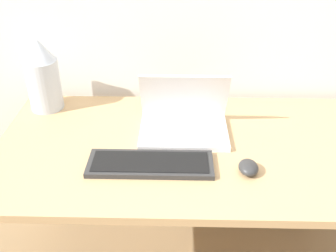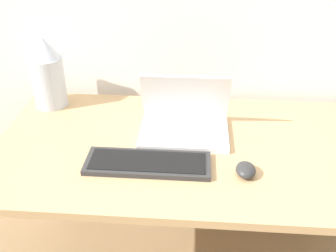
{
  "view_description": "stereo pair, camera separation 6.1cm",
  "coord_description": "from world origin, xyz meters",
  "px_view_note": "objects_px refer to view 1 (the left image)",
  "views": [
    {
      "loc": [
        -0.07,
        -0.83,
        1.53
      ],
      "look_at": [
        -0.09,
        0.36,
        0.8
      ],
      "focal_mm": 42.0,
      "sensor_mm": 36.0,
      "label": 1
    },
    {
      "loc": [
        -0.0,
        -0.83,
        1.53
      ],
      "look_at": [
        -0.09,
        0.36,
        0.8
      ],
      "focal_mm": 42.0,
      "sensor_mm": 36.0,
      "label": 2
    }
  ],
  "objects_px": {
    "mouse": "(248,167)",
    "laptop": "(184,120)",
    "vase": "(42,75)",
    "keyboard": "(150,164)"
  },
  "relations": [
    {
      "from": "keyboard",
      "to": "vase",
      "type": "xyz_separation_m",
      "value": [
        -0.48,
        0.41,
        0.14
      ]
    },
    {
      "from": "laptop",
      "to": "mouse",
      "type": "relative_size",
      "value": 3.94
    },
    {
      "from": "laptop",
      "to": "mouse",
      "type": "height_order",
      "value": "laptop"
    },
    {
      "from": "laptop",
      "to": "mouse",
      "type": "xyz_separation_m",
      "value": [
        0.22,
        -0.26,
        -0.03
      ]
    },
    {
      "from": "vase",
      "to": "mouse",
      "type": "bearing_deg",
      "value": -28.47
    },
    {
      "from": "mouse",
      "to": "keyboard",
      "type": "bearing_deg",
      "value": 175.6
    },
    {
      "from": "mouse",
      "to": "laptop",
      "type": "bearing_deg",
      "value": 129.98
    },
    {
      "from": "laptop",
      "to": "keyboard",
      "type": "relative_size",
      "value": 0.78
    },
    {
      "from": "laptop",
      "to": "vase",
      "type": "relative_size",
      "value": 1.09
    },
    {
      "from": "laptop",
      "to": "vase",
      "type": "distance_m",
      "value": 0.63
    }
  ]
}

